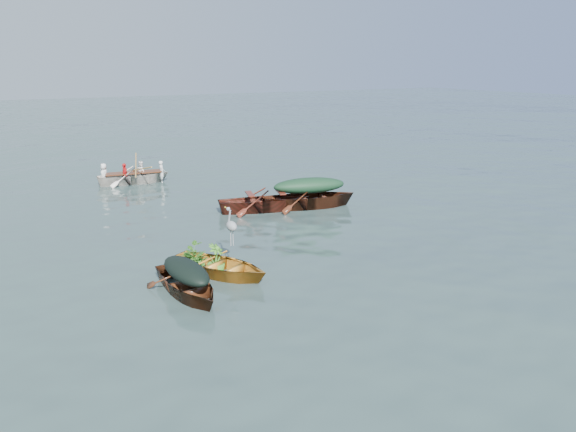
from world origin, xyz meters
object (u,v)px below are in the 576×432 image
at_px(open_wooden_boat, 265,211).
at_px(rowed_boat, 134,184).
at_px(green_tarp_boat, 309,208).
at_px(yellow_dinghy, 220,275).
at_px(dark_covered_boat, 187,294).
at_px(heron, 232,232).

relative_size(open_wooden_boat, rowed_boat, 1.08).
distance_m(green_tarp_boat, rowed_boat, 7.87).
distance_m(yellow_dinghy, dark_covered_boat, 1.25).
height_order(green_tarp_boat, rowed_boat, green_tarp_boat).
bearing_deg(dark_covered_boat, open_wooden_boat, 45.16).
xyz_separation_m(green_tarp_boat, open_wooden_boat, (-1.45, 0.38, 0.00)).
relative_size(rowed_boat, heron, 4.27).
xyz_separation_m(yellow_dinghy, open_wooden_boat, (3.59, 4.57, 0.00)).
bearing_deg(rowed_boat, open_wooden_boat, -151.48).
bearing_deg(green_tarp_boat, rowed_boat, 45.47).
height_order(yellow_dinghy, rowed_boat, rowed_boat).
xyz_separation_m(dark_covered_boat, open_wooden_boat, (4.64, 5.24, 0.00)).
bearing_deg(yellow_dinghy, rowed_boat, 55.45).
bearing_deg(open_wooden_boat, rowed_boat, 37.72).
relative_size(yellow_dinghy, rowed_boat, 0.79).
xyz_separation_m(yellow_dinghy, dark_covered_boat, (-1.05, -0.68, 0.00)).
distance_m(dark_covered_boat, green_tarp_boat, 7.79).
bearing_deg(heron, open_wooden_boat, 24.37).
bearing_deg(yellow_dinghy, green_tarp_boat, 10.45).
xyz_separation_m(green_tarp_boat, heron, (-4.59, -3.87, 0.87)).
xyz_separation_m(rowed_boat, heron, (-0.56, -10.64, 0.87)).
distance_m(open_wooden_boat, rowed_boat, 6.88).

